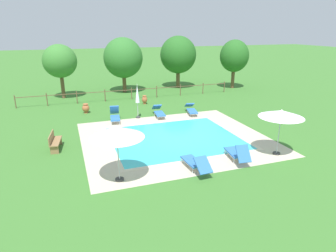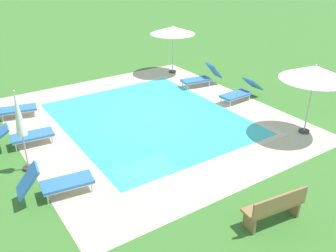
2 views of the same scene
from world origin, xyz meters
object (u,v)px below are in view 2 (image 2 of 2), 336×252
(sun_lounger_north_near_steps, at_px, (9,109))
(sun_lounger_north_end, at_px, (201,77))
(sun_lounger_south_near_corner, at_px, (56,182))
(patio_umbrella_closed_row_west, at_px, (19,119))
(patio_umbrella_open_by_bench, at_px, (173,30))
(sun_lounger_north_far, at_px, (22,136))
(sun_lounger_north_mid, at_px, (241,92))
(wooden_bench_lawn_side, at_px, (275,206))
(patio_umbrella_open_foreground, at_px, (315,73))

(sun_lounger_north_near_steps, xyz_separation_m, sun_lounger_north_end, (-1.18, -8.01, 0.04))
(sun_lounger_north_near_steps, distance_m, sun_lounger_south_near_corner, 5.57)
(sun_lounger_north_end, relative_size, sun_lounger_south_near_corner, 1.01)
(patio_umbrella_closed_row_west, bearing_deg, patio_umbrella_open_by_bench, -59.17)
(sun_lounger_north_far, height_order, sun_lounger_north_end, sun_lounger_north_end)
(sun_lounger_north_mid, xyz_separation_m, patio_umbrella_open_by_bench, (4.58, 0.24, 1.72))
(patio_umbrella_open_by_bench, bearing_deg, wooden_bench_lawn_side, 157.36)
(sun_lounger_north_far, distance_m, wooden_bench_lawn_side, 7.89)
(sun_lounger_north_end, bearing_deg, sun_lounger_north_far, 98.79)
(sun_lounger_south_near_corner, relative_size, patio_umbrella_open_by_bench, 0.83)
(sun_lounger_north_far, xyz_separation_m, wooden_bench_lawn_side, (-6.90, -3.82, 0.10))
(sun_lounger_north_mid, bearing_deg, sun_lounger_south_near_corner, 104.13)
(sun_lounger_north_far, relative_size, patio_umbrella_open_by_bench, 0.90)
(sun_lounger_north_end, relative_size, patio_umbrella_open_foreground, 0.81)
(sun_lounger_south_near_corner, bearing_deg, patio_umbrella_closed_row_west, 9.83)
(patio_umbrella_open_by_bench, bearing_deg, sun_lounger_north_end, 179.63)
(sun_lounger_north_far, bearing_deg, sun_lounger_south_near_corner, -179.11)
(sun_lounger_north_end, distance_m, patio_umbrella_open_foreground, 5.87)
(sun_lounger_north_mid, height_order, patio_umbrella_open_by_bench, patio_umbrella_open_by_bench)
(sun_lounger_north_far, bearing_deg, patio_umbrella_closed_row_west, 170.69)
(patio_umbrella_open_foreground, bearing_deg, sun_lounger_south_near_corner, 81.44)
(sun_lounger_north_far, bearing_deg, patio_umbrella_open_by_bench, -66.45)
(patio_umbrella_closed_row_west, xyz_separation_m, wooden_bench_lawn_side, (-5.44, -4.06, -1.13))
(sun_lounger_north_mid, height_order, patio_umbrella_closed_row_west, patio_umbrella_closed_row_west)
(sun_lounger_north_end, bearing_deg, wooden_bench_lawn_side, 151.95)
(patio_umbrella_open_foreground, bearing_deg, sun_lounger_north_mid, -3.57)
(sun_lounger_north_end, xyz_separation_m, sun_lounger_south_near_corner, (-4.38, 8.12, 0.00))
(sun_lounger_north_mid, distance_m, sun_lounger_south_near_corner, 8.63)
(sun_lounger_north_mid, relative_size, sun_lounger_north_far, 0.98)
(sun_lounger_north_end, bearing_deg, sun_lounger_south_near_corner, 118.36)
(sun_lounger_north_near_steps, distance_m, sun_lounger_north_mid, 8.96)
(sun_lounger_north_mid, height_order, wooden_bench_lawn_side, wooden_bench_lawn_side)
(sun_lounger_south_near_corner, bearing_deg, patio_umbrella_open_foreground, -98.56)
(sun_lounger_south_near_corner, relative_size, patio_umbrella_closed_row_west, 0.80)
(sun_lounger_south_near_corner, xyz_separation_m, patio_umbrella_open_foreground, (-1.23, -8.16, 1.73))
(patio_umbrella_closed_row_west, bearing_deg, sun_lounger_south_near_corner, -170.17)
(sun_lounger_north_mid, relative_size, wooden_bench_lawn_side, 1.31)
(sun_lounger_north_mid, xyz_separation_m, sun_lounger_north_far, (1.01, 8.42, -0.01))
(patio_umbrella_open_by_bench, distance_m, wooden_bench_lawn_side, 11.45)
(sun_lounger_north_far, relative_size, patio_umbrella_closed_row_west, 0.86)
(sun_lounger_north_near_steps, xyz_separation_m, patio_umbrella_closed_row_west, (-3.91, 0.39, 1.24))
(patio_umbrella_open_foreground, bearing_deg, sun_lounger_north_far, 62.09)
(sun_lounger_north_near_steps, distance_m, sun_lounger_north_far, 2.45)
(sun_lounger_north_mid, height_order, sun_lounger_south_near_corner, sun_lounger_south_near_corner)
(sun_lounger_north_far, height_order, sun_lounger_south_near_corner, sun_lounger_south_near_corner)
(patio_umbrella_open_foreground, xyz_separation_m, patio_umbrella_closed_row_west, (2.89, 8.45, -0.53))
(sun_lounger_north_mid, xyz_separation_m, sun_lounger_south_near_corner, (-2.11, 8.37, 0.02))
(patio_umbrella_open_by_bench, height_order, wooden_bench_lawn_side, patio_umbrella_open_by_bench)
(sun_lounger_north_near_steps, distance_m, patio_umbrella_open_by_bench, 8.29)
(sun_lounger_north_mid, bearing_deg, wooden_bench_lawn_side, 142.00)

